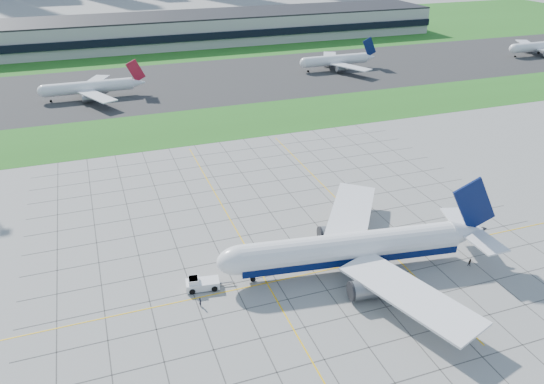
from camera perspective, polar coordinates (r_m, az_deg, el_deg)
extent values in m
plane|color=#989893|center=(107.81, 4.15, -8.07)|extent=(1400.00, 1400.00, 0.00)
cube|color=#26611B|center=(184.87, -7.08, 7.22)|extent=(700.00, 35.00, 0.04)
cube|color=#383838|center=(236.51, -10.22, 11.38)|extent=(700.00, 75.00, 0.04)
cube|color=#26611B|center=(342.94, -13.71, 15.83)|extent=(700.00, 145.00, 0.04)
cube|color=#474744|center=(109.92, -22.13, -9.52)|extent=(0.18, 130.00, 0.02)
cube|color=#474744|center=(109.41, -17.94, -8.91)|extent=(0.18, 130.00, 0.02)
cube|color=#474744|center=(109.48, -13.76, -8.26)|extent=(0.18, 130.00, 0.02)
cube|color=#474744|center=(110.13, -9.62, -7.57)|extent=(0.18, 130.00, 0.02)
cube|color=#474744|center=(111.36, -5.56, -6.86)|extent=(0.18, 130.00, 0.02)
cube|color=#474744|center=(113.14, -1.62, -6.13)|extent=(0.18, 130.00, 0.02)
cube|color=#474744|center=(115.44, 2.17, -5.39)|extent=(0.18, 130.00, 0.02)
cube|color=#474744|center=(118.25, 5.79, -4.67)|extent=(0.18, 130.00, 0.02)
cube|color=#474744|center=(121.52, 9.22, -3.97)|extent=(0.18, 130.00, 0.02)
cube|color=#474744|center=(125.21, 12.45, -3.29)|extent=(0.18, 130.00, 0.02)
cube|color=#474744|center=(129.29, 15.49, -2.65)|extent=(0.18, 130.00, 0.02)
cube|color=#474744|center=(133.73, 18.32, -2.04)|extent=(0.18, 130.00, 0.02)
cube|color=#474744|center=(138.49, 20.97, -1.46)|extent=(0.18, 130.00, 0.02)
cube|color=#474744|center=(86.62, 13.10, -19.38)|extent=(110.00, 0.18, 0.02)
cube|color=#474744|center=(91.33, 10.39, -16.11)|extent=(110.00, 0.18, 0.02)
cube|color=#474744|center=(96.47, 8.03, -13.14)|extent=(110.00, 0.18, 0.02)
cube|color=#474744|center=(101.98, 5.97, -10.46)|extent=(110.00, 0.18, 0.02)
cube|color=#474744|center=(107.80, 4.15, -8.06)|extent=(110.00, 0.18, 0.02)
cube|color=#474744|center=(113.88, 2.55, -5.90)|extent=(110.00, 0.18, 0.02)
cube|color=#474744|center=(120.20, 1.12, -3.96)|extent=(110.00, 0.18, 0.02)
cube|color=#474744|center=(126.70, -0.16, -2.21)|extent=(110.00, 0.18, 0.02)
cube|color=#474744|center=(133.36, -1.31, -0.63)|extent=(110.00, 0.18, 0.02)
cube|color=#474744|center=(140.17, -2.35, 0.79)|extent=(110.00, 0.18, 0.02)
cube|color=#474744|center=(147.09, -3.30, 2.08)|extent=(110.00, 0.18, 0.02)
cube|color=#474744|center=(154.12, -4.15, 3.25)|extent=(110.00, 0.18, 0.02)
cube|color=#474744|center=(161.24, -4.94, 4.32)|extent=(110.00, 0.18, 0.02)
cube|color=yellow|center=(106.31, 4.59, -8.63)|extent=(120.00, 0.25, 0.03)
cube|color=yellow|center=(120.80, -4.01, -3.85)|extent=(0.25, 100.00, 0.03)
cube|color=yellow|center=(129.95, 7.94, -1.69)|extent=(0.25, 100.00, 0.03)
cube|color=#B7B7B2|center=(324.29, -5.95, 17.16)|extent=(260.00, 42.00, 15.00)
cube|color=black|center=(303.86, -4.90, 16.45)|extent=(260.00, 1.00, 4.00)
cube|color=black|center=(323.06, -6.02, 18.54)|extent=(260.00, 42.00, 0.80)
cylinder|color=white|center=(105.11, 8.38, -5.86)|extent=(43.79, 11.57, 5.66)
cube|color=#061345|center=(106.08, 8.31, -6.67)|extent=(43.73, 11.20, 1.51)
ellipsoid|color=white|center=(100.48, -3.46, -7.28)|extent=(9.75, 6.85, 5.66)
cube|color=black|center=(100.01, -4.65, -7.19)|extent=(2.47, 3.28, 0.57)
cone|color=white|center=(115.25, 20.21, -4.06)|extent=(8.22, 6.37, 5.38)
cube|color=#061345|center=(112.55, 20.92, -1.26)|extent=(10.26, 1.88, 12.05)
cube|color=white|center=(119.49, 8.52, -2.09)|extent=(21.80, 26.68, 0.92)
cube|color=white|center=(96.42, 14.58, -10.60)|extent=(16.30, 27.76, 0.92)
cylinder|color=slate|center=(114.49, 6.64, -4.44)|extent=(6.57, 4.40, 3.59)
cylinder|color=slate|center=(99.20, 10.18, -10.25)|extent=(6.57, 4.40, 3.59)
cylinder|color=gray|center=(103.09, -2.09, -9.01)|extent=(0.38, 0.38, 2.45)
cylinder|color=black|center=(103.51, -2.08, -9.32)|extent=(1.09, 0.61, 1.04)
cylinder|color=black|center=(111.52, 10.00, -6.76)|extent=(1.37, 1.29, 1.23)
cylinder|color=black|center=(106.96, 11.16, -8.49)|extent=(1.37, 1.29, 1.23)
cube|color=white|center=(102.27, -7.47, -9.80)|extent=(6.56, 3.73, 1.45)
cube|color=white|center=(101.61, -8.45, -9.42)|extent=(2.16, 2.52, 1.14)
cube|color=black|center=(101.48, -8.46, -9.32)|extent=(1.93, 2.28, 0.73)
cube|color=gray|center=(102.71, -4.95, -9.68)|extent=(3.11, 0.61, 0.19)
cylinder|color=black|center=(103.51, -8.69, -9.63)|extent=(1.20, 0.67, 1.14)
cylinder|color=black|center=(101.35, -8.58, -10.52)|extent=(1.20, 0.67, 1.14)
cylinder|color=black|center=(103.66, -6.37, -9.40)|extent=(1.20, 0.67, 1.14)
cylinder|color=black|center=(101.50, -6.21, -10.29)|extent=(1.20, 0.67, 1.14)
imported|color=black|center=(98.11, -7.72, -11.64)|extent=(0.51, 0.72, 1.85)
imported|color=black|center=(114.52, 20.54, -7.11)|extent=(1.01, 0.90, 1.73)
cylinder|color=white|center=(223.16, -19.08, 10.61)|extent=(33.22, 4.80, 4.80)
cube|color=#A5122B|center=(222.78, -14.46, 12.54)|extent=(7.46, 0.40, 9.15)
cube|color=white|center=(234.02, -18.60, 11.19)|extent=(13.89, 20.66, 0.40)
cube|color=white|center=(212.78, -18.29, 9.75)|extent=(13.89, 20.66, 0.40)
cylinder|color=black|center=(226.36, -18.25, 9.89)|extent=(1.00, 1.00, 1.00)
cylinder|color=black|center=(222.13, -18.18, 9.59)|extent=(1.00, 1.00, 1.00)
cylinder|color=white|center=(257.67, 6.86, 13.91)|extent=(31.33, 4.80, 4.80)
cube|color=#061445|center=(264.68, 10.43, 15.12)|extent=(7.46, 0.40, 9.15)
cube|color=white|center=(268.41, 6.22, 14.29)|extent=(13.89, 20.66, 0.40)
cube|color=white|center=(249.30, 8.44, 13.18)|extent=(13.89, 20.66, 0.40)
cylinder|color=black|center=(261.63, 7.12, 13.19)|extent=(1.00, 1.00, 1.00)
cylinder|color=black|center=(257.82, 7.56, 12.96)|extent=(1.00, 1.00, 1.00)
cylinder|color=white|center=(318.47, 26.82, 13.80)|extent=(33.10, 4.80, 4.80)
cube|color=white|center=(327.81, 25.73, 14.18)|extent=(13.89, 20.66, 0.40)
cylinder|color=black|center=(322.66, 26.75, 13.22)|extent=(1.00, 1.00, 1.00)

